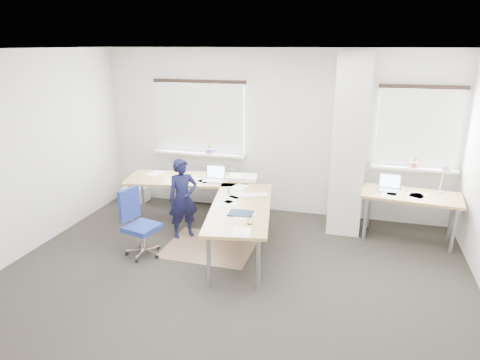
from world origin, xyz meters
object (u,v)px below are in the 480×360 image
(desk_side, at_px, (412,197))
(task_chair, at_px, (141,237))
(desk_main, at_px, (215,193))
(person, at_px, (183,199))

(desk_side, bearing_deg, task_chair, -150.97)
(desk_main, distance_m, task_chair, 1.28)
(desk_side, distance_m, person, 3.42)
(task_chair, distance_m, person, 0.88)
(task_chair, height_order, person, person)
(desk_side, relative_size, task_chair, 1.54)
(person, bearing_deg, desk_main, -17.08)
(task_chair, bearing_deg, person, 78.98)
(desk_main, height_order, person, person)
(desk_main, height_order, desk_side, desk_side)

